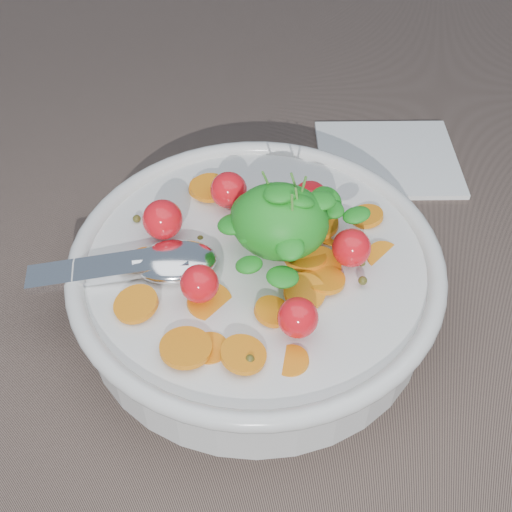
# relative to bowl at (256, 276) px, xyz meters

# --- Properties ---
(ground) EXTENTS (6.00, 6.00, 0.00)m
(ground) POSITION_rel_bowl_xyz_m (0.02, 0.01, -0.04)
(ground) COLOR #796256
(ground) RESTS_ON ground
(bowl) EXTENTS (0.32, 0.30, 0.13)m
(bowl) POSITION_rel_bowl_xyz_m (0.00, 0.00, 0.00)
(bowl) COLOR silver
(bowl) RESTS_ON ground
(napkin) EXTENTS (0.17, 0.15, 0.01)m
(napkin) POSITION_rel_bowl_xyz_m (0.10, 0.22, -0.03)
(napkin) COLOR white
(napkin) RESTS_ON ground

